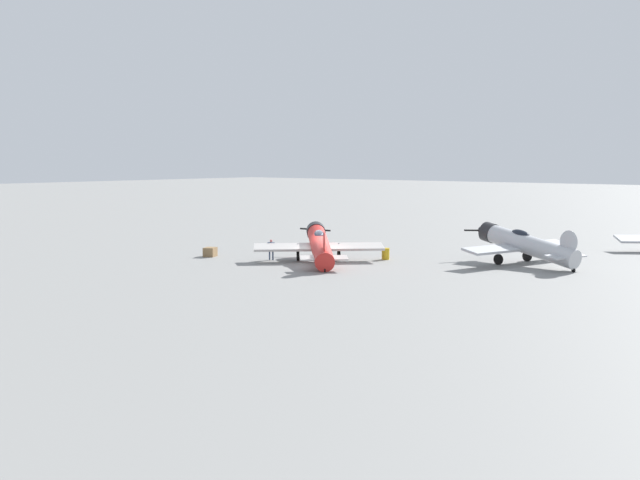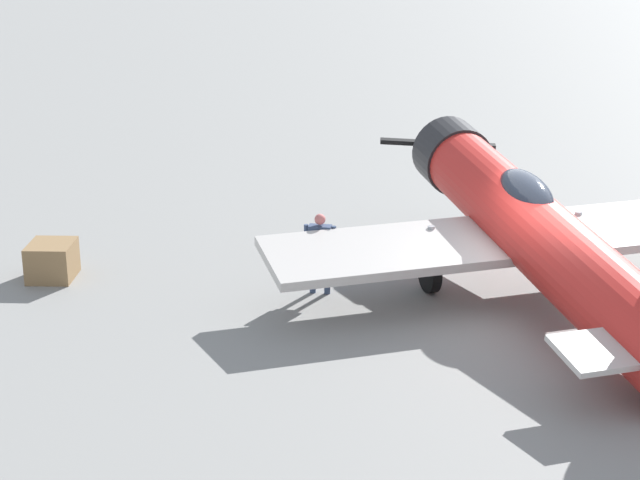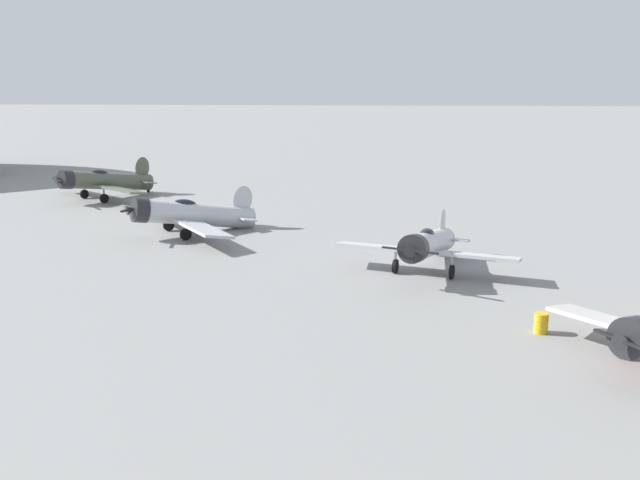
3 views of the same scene
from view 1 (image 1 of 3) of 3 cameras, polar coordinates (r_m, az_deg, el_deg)
The scene contains 6 objects.
ground_plane at distance 53.98m, azimuth -0.00°, elevation -1.90°, with size 400.00×400.00×0.00m, color gray.
airplane_foreground at distance 54.29m, azimuth -0.04°, elevation -0.35°, with size 9.13×9.16×2.94m.
airplane_mid_apron at distance 55.34m, azimuth 16.10°, elevation -0.30°, with size 10.42×9.67×3.03m.
ground_crew_mechanic at distance 55.87m, azimuth -3.95°, elevation -0.61°, with size 0.33×0.61×1.63m.
equipment_crate at distance 58.53m, azimuth -8.84°, elevation -0.96°, with size 1.28×1.22×0.74m.
fuel_drum at distance 56.31m, azimuth 5.31°, elevation -1.12°, with size 0.65×0.65×0.90m.
Camera 1 is at (-41.86, -33.19, 7.81)m, focal length 39.72 mm.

